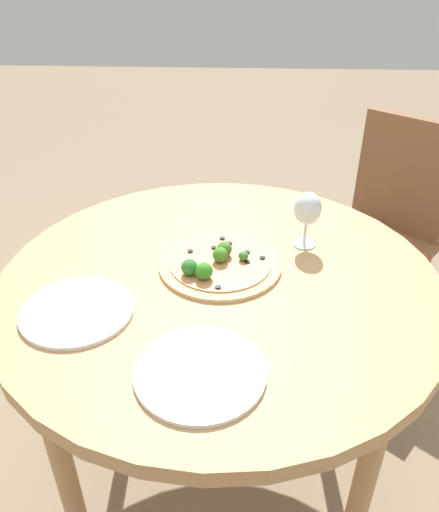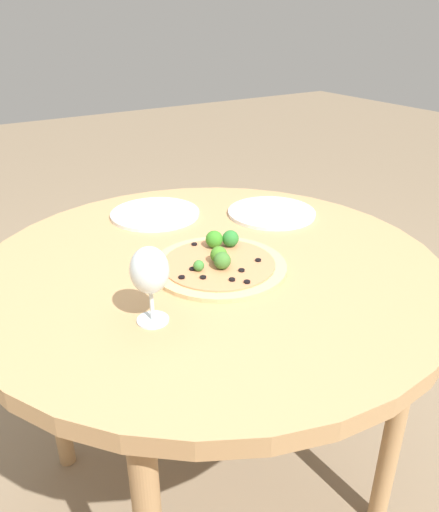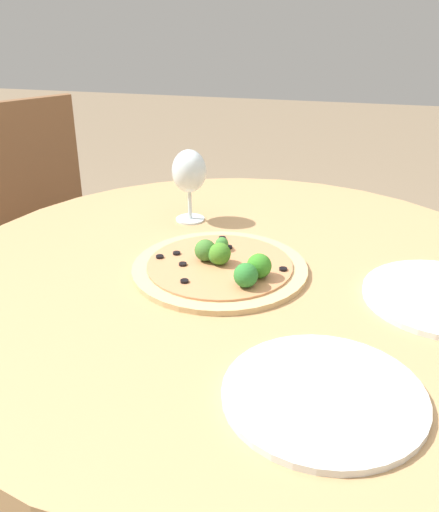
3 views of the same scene
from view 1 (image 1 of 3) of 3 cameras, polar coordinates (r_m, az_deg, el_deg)
name	(u,v)px [view 1 (image 1 of 3)]	position (r m, az deg, el deg)	size (l,w,h in m)	color
ground_plane	(220,466)	(1.80, 0.00, -22.86)	(12.00, 12.00, 0.00)	#847056
dining_table	(220,297)	(1.28, 0.00, -4.76)	(1.09, 1.09, 0.77)	tan
chair	(382,229)	(2.11, 18.06, 2.95)	(0.56, 0.56, 0.92)	brown
pizza	(218,263)	(1.26, -0.16, -0.80)	(0.31, 0.31, 0.06)	tan
wine_glass	(307,210)	(1.33, 10.02, 5.20)	(0.07, 0.07, 0.15)	silver
plate_near	(200,372)	(0.98, -2.22, -13.14)	(0.26, 0.26, 0.01)	silver
plate_far	(77,310)	(1.16, -15.95, -6.01)	(0.25, 0.25, 0.01)	silver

